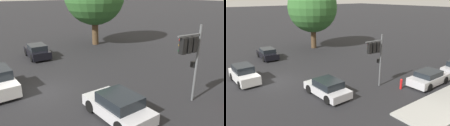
% 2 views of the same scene
% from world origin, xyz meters
% --- Properties ---
extents(ground_plane, '(300.00, 300.00, 0.00)m').
position_xyz_m(ground_plane, '(0.00, 0.00, 0.00)').
color(ground_plane, black).
extents(traffic_signal, '(0.53, 1.92, 4.64)m').
position_xyz_m(traffic_signal, '(6.34, 6.45, 3.26)').
color(traffic_signal, '#515456').
rests_on(traffic_signal, ground_plane).
extents(crossing_car_1, '(4.17, 2.14, 1.37)m').
position_xyz_m(crossing_car_1, '(5.30, 2.24, 0.65)').
color(crossing_car_1, '#B7B7BC').
rests_on(crossing_car_1, ground_plane).
extents(crossing_car_2, '(4.17, 2.04, 1.35)m').
position_xyz_m(crossing_car_2, '(-8.22, 2.23, 0.65)').
color(crossing_car_2, black).
rests_on(crossing_car_2, ground_plane).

